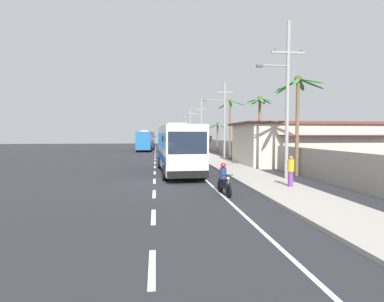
# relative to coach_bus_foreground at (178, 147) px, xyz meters

# --- Properties ---
(ground_plane) EXTENTS (160.00, 160.00, 0.00)m
(ground_plane) POSITION_rel_coach_bus_foreground_xyz_m (-1.81, -4.39, -2.03)
(ground_plane) COLOR #28282D
(sidewalk_kerb) EXTENTS (3.20, 90.00, 0.14)m
(sidewalk_kerb) POSITION_rel_coach_bus_foreground_xyz_m (4.99, 5.61, -1.96)
(sidewalk_kerb) COLOR #A8A399
(sidewalk_kerb) RESTS_ON ground
(lane_markings) EXTENTS (3.49, 71.78, 0.01)m
(lane_markings) POSITION_rel_coach_bus_foreground_xyz_m (0.29, 10.57, -2.02)
(lane_markings) COLOR white
(lane_markings) RESTS_ON ground
(boundary_wall) EXTENTS (0.24, 60.00, 2.05)m
(boundary_wall) POSITION_rel_coach_bus_foreground_xyz_m (8.79, 9.61, -1.00)
(boundary_wall) COLOR #9E998E
(boundary_wall) RESTS_ON ground
(coach_bus_foreground) EXTENTS (3.25, 10.73, 3.90)m
(coach_bus_foreground) POSITION_rel_coach_bus_foreground_xyz_m (0.00, 0.00, 0.00)
(coach_bus_foreground) COLOR silver
(coach_bus_foreground) RESTS_ON ground
(coach_bus_far_lane) EXTENTS (3.33, 11.28, 3.73)m
(coach_bus_far_lane) POSITION_rel_coach_bus_foreground_xyz_m (-3.51, 31.73, -0.09)
(coach_bus_far_lane) COLOR #2366A8
(coach_bus_far_lane) RESTS_ON ground
(motorcycle_beside_bus) EXTENTS (0.56, 1.96, 1.59)m
(motorcycle_beside_bus) POSITION_rel_coach_bus_foreground_xyz_m (1.65, -8.50, -1.38)
(motorcycle_beside_bus) COLOR black
(motorcycle_beside_bus) RESTS_ON ground
(pedestrian_near_kerb) EXTENTS (0.36, 0.36, 1.68)m
(pedestrian_near_kerb) POSITION_rel_coach_bus_foreground_xyz_m (5.63, -7.49, -1.01)
(pedestrian_near_kerb) COLOR #75388E
(pedestrian_near_kerb) RESTS_ON sidewalk_kerb
(utility_pole_nearest) EXTENTS (3.28, 0.24, 10.38)m
(utility_pole_nearest) POSITION_rel_coach_bus_foreground_xyz_m (6.89, -4.08, 3.43)
(utility_pole_nearest) COLOR #9E9E99
(utility_pole_nearest) RESTS_ON ground
(utility_pole_mid) EXTENTS (3.77, 0.24, 9.55)m
(utility_pole_mid) POSITION_rel_coach_bus_foreground_xyz_m (6.90, 13.90, 3.07)
(utility_pole_mid) COLOR #9E9E99
(utility_pole_mid) RESTS_ON ground
(utility_pole_far) EXTENTS (3.82, 0.24, 9.64)m
(utility_pole_far) POSITION_rel_coach_bus_foreground_xyz_m (6.71, 31.89, 3.06)
(utility_pole_far) COLOR #9E9E99
(utility_pole_far) RESTS_ON ground
(utility_pole_distant) EXTENTS (3.21, 0.24, 9.62)m
(utility_pole_distant) POSITION_rel_coach_bus_foreground_xyz_m (6.78, 49.88, 3.11)
(utility_pole_distant) COLOR #9E9E99
(utility_pole_distant) RESTS_ON ground
(palm_nearest) EXTENTS (3.80, 3.92, 7.82)m
(palm_nearest) POSITION_rel_coach_bus_foreground_xyz_m (8.47, 16.79, 3.75)
(palm_nearest) COLOR brown
(palm_nearest) RESTS_ON ground
(palm_second) EXTENTS (2.85, 3.28, 5.06)m
(palm_second) POSITION_rel_coach_bus_foreground_xyz_m (8.62, 25.80, 1.67)
(palm_second) COLOR brown
(palm_second) RESTS_ON ground
(palm_third) EXTENTS (2.60, 2.65, 6.92)m
(palm_third) POSITION_rel_coach_bus_foreground_xyz_m (8.91, 6.44, 2.97)
(palm_third) COLOR brown
(palm_third) RESTS_ON ground
(palm_fourth) EXTENTS (3.83, 3.63, 7.19)m
(palm_fourth) POSITION_rel_coach_bus_foreground_xyz_m (8.40, -2.69, 3.41)
(palm_fourth) COLOR brown
(palm_fourth) RESTS_ON ground
(roadside_building) EXTENTS (15.64, 7.93, 4.14)m
(roadside_building) POSITION_rel_coach_bus_foreground_xyz_m (13.91, 4.78, 0.06)
(roadside_building) COLOR beige
(roadside_building) RESTS_ON ground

